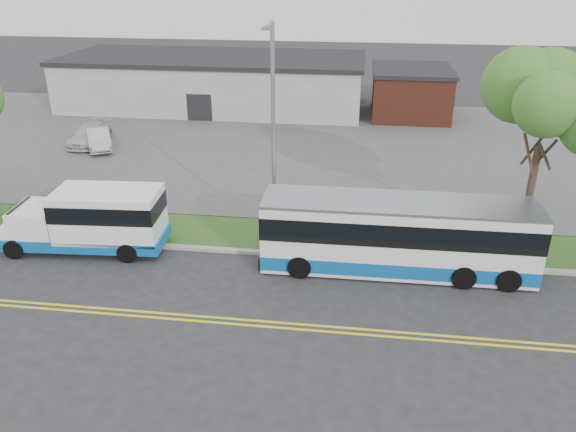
# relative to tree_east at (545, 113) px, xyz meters

# --- Properties ---
(ground) EXTENTS (140.00, 140.00, 0.00)m
(ground) POSITION_rel_tree_east_xyz_m (-14.00, -3.00, -6.20)
(ground) COLOR #28282B
(ground) RESTS_ON ground
(lane_line_north) EXTENTS (70.00, 0.12, 0.01)m
(lane_line_north) POSITION_rel_tree_east_xyz_m (-14.00, -6.85, -6.20)
(lane_line_north) COLOR yellow
(lane_line_north) RESTS_ON ground
(lane_line_south) EXTENTS (70.00, 0.12, 0.01)m
(lane_line_south) POSITION_rel_tree_east_xyz_m (-14.00, -7.15, -6.20)
(lane_line_south) COLOR yellow
(lane_line_south) RESTS_ON ground
(curb) EXTENTS (80.00, 0.30, 0.15)m
(curb) POSITION_rel_tree_east_xyz_m (-14.00, -1.90, -6.13)
(curb) COLOR #9E9B93
(curb) RESTS_ON ground
(verge) EXTENTS (80.00, 3.30, 0.10)m
(verge) POSITION_rel_tree_east_xyz_m (-14.00, -0.10, -6.15)
(verge) COLOR #29551C
(verge) RESTS_ON ground
(parking_lot) EXTENTS (80.00, 25.00, 0.10)m
(parking_lot) POSITION_rel_tree_east_xyz_m (-14.00, 14.00, -6.15)
(parking_lot) COLOR #4C4C4F
(parking_lot) RESTS_ON ground
(commercial_building) EXTENTS (25.40, 10.40, 4.35)m
(commercial_building) POSITION_rel_tree_east_xyz_m (-20.00, 24.00, -4.02)
(commercial_building) COLOR #9E9E99
(commercial_building) RESTS_ON ground
(brick_wing) EXTENTS (6.30, 7.30, 3.90)m
(brick_wing) POSITION_rel_tree_east_xyz_m (-3.50, 23.00, -4.24)
(brick_wing) COLOR brown
(brick_wing) RESTS_ON ground
(tree_east) EXTENTS (5.20, 5.20, 8.33)m
(tree_east) POSITION_rel_tree_east_xyz_m (0.00, 0.00, 0.00)
(tree_east) COLOR #34281C
(tree_east) RESTS_ON verge
(streetlight_near) EXTENTS (0.35, 1.53, 9.50)m
(streetlight_near) POSITION_rel_tree_east_xyz_m (-11.00, -0.27, -0.97)
(streetlight_near) COLOR gray
(streetlight_near) RESTS_ON verge
(shuttle_bus) EXTENTS (7.46, 2.88, 2.80)m
(shuttle_bus) POSITION_rel_tree_east_xyz_m (-18.66, -2.35, -4.71)
(shuttle_bus) COLOR #0E539A
(shuttle_bus) RESTS_ON ground
(transit_bus) EXTENTS (11.09, 2.75, 3.07)m
(transit_bus) POSITION_rel_tree_east_xyz_m (-5.57, -2.40, -4.65)
(transit_bus) COLOR white
(transit_bus) RESTS_ON ground
(pedestrian) EXTENTS (0.68, 0.67, 1.59)m
(pedestrian) POSITION_rel_tree_east_xyz_m (-21.60, -1.10, -5.31)
(pedestrian) COLOR black
(pedestrian) RESTS_ON verge
(parked_car_a) EXTENTS (3.21, 4.28, 1.35)m
(parked_car_a) POSITION_rel_tree_east_xyz_m (-24.79, 11.19, -5.43)
(parked_car_a) COLOR #B4B6BC
(parked_car_a) RESTS_ON parking_lot
(parked_car_b) EXTENTS (2.04, 4.63, 1.32)m
(parked_car_b) POSITION_rel_tree_east_xyz_m (-25.84, 12.07, -5.44)
(parked_car_b) COLOR silver
(parked_car_b) RESTS_ON parking_lot
(grocery_bag_left) EXTENTS (0.32, 0.32, 0.32)m
(grocery_bag_left) POSITION_rel_tree_east_xyz_m (-21.90, -1.35, -5.94)
(grocery_bag_left) COLOR white
(grocery_bag_left) RESTS_ON verge
(grocery_bag_right) EXTENTS (0.32, 0.32, 0.32)m
(grocery_bag_right) POSITION_rel_tree_east_xyz_m (-21.30, -0.85, -5.94)
(grocery_bag_right) COLOR white
(grocery_bag_right) RESTS_ON verge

